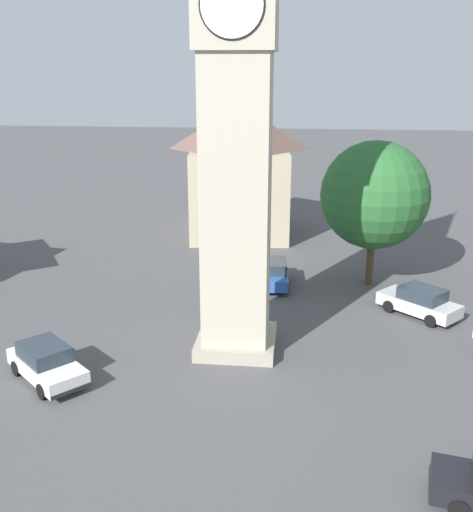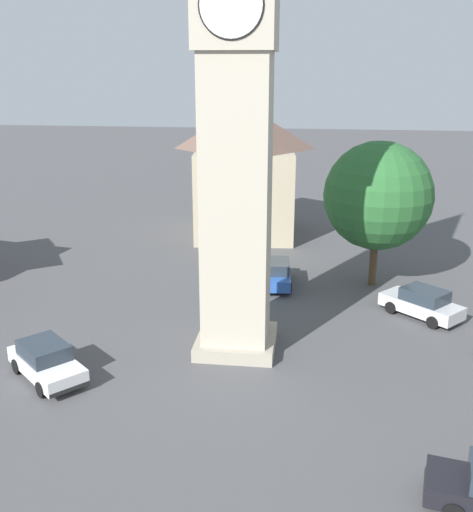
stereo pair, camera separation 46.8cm
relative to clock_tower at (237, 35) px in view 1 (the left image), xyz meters
The scene contains 7 objects.
ground_plane 13.42m from the clock_tower, 96.69° to the right, with size 200.00×200.00×0.00m, color #4C4C4F.
clock_tower is the anchor object (origin of this frame).
car_silver_kerb 16.19m from the clock_tower, 27.53° to the left, with size 4.18×4.04×1.53m.
car_red_corner 15.13m from the clock_tower, 153.03° to the right, with size 4.20×4.01×1.53m.
car_white_side 15.20m from the clock_tower, 81.62° to the left, with size 2.02×4.23×1.53m.
tree 14.04m from the clock_tower, 53.24° to the left, with size 6.14×6.14×8.39m.
building_shop_left 21.22m from the clock_tower, 95.54° to the left, with size 8.16×8.79×9.64m.
Camera 1 is at (2.68, -24.53, 12.30)m, focal length 41.78 mm.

